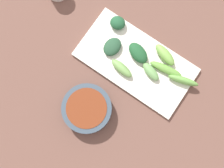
% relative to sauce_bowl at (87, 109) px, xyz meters
% --- Properties ---
extents(tabletop, '(2.10, 2.10, 0.02)m').
position_rel_sauce_bowl_xyz_m(tabletop, '(0.12, -0.03, -0.03)').
color(tabletop, brown).
rests_on(tabletop, ground).
extents(sauce_bowl, '(0.14, 0.14, 0.05)m').
position_rel_sauce_bowl_xyz_m(sauce_bowl, '(0.00, 0.00, 0.00)').
color(sauce_bowl, '#374654').
rests_on(sauce_bowl, tabletop).
extents(serving_plate, '(0.18, 0.35, 0.01)m').
position_rel_sauce_bowl_xyz_m(serving_plate, '(0.20, -0.04, -0.02)').
color(serving_plate, silver).
rests_on(serving_plate, tabletop).
extents(broccoli_leafy_0, '(0.06, 0.08, 0.03)m').
position_rel_sauce_bowl_xyz_m(broccoli_leafy_0, '(0.22, -0.03, 0.00)').
color(broccoli_leafy_0, '#1E522C').
rests_on(broccoli_leafy_0, serving_plate).
extents(broccoli_stalk_1, '(0.05, 0.09, 0.03)m').
position_rel_sauce_bowl_xyz_m(broccoli_stalk_1, '(0.23, -0.18, 0.00)').
color(broccoli_stalk_1, '#66A147').
rests_on(broccoli_stalk_1, serving_plate).
extents(broccoli_leafy_2, '(0.06, 0.05, 0.02)m').
position_rel_sauce_bowl_xyz_m(broccoli_leafy_2, '(0.19, 0.04, -0.00)').
color(broccoli_leafy_2, '#254D32').
rests_on(broccoli_leafy_2, serving_plate).
extents(broccoli_leafy_3, '(0.05, 0.05, 0.03)m').
position_rel_sauce_bowl_xyz_m(broccoli_leafy_3, '(0.26, 0.07, 0.00)').
color(broccoli_leafy_3, '#205432').
rests_on(broccoli_leafy_3, serving_plate).
extents(broccoli_stalk_4, '(0.05, 0.08, 0.03)m').
position_rel_sauce_bowl_xyz_m(broccoli_stalk_4, '(0.26, -0.10, 0.00)').
color(broccoli_stalk_4, '#77B04B').
rests_on(broccoli_stalk_4, serving_plate).
extents(broccoli_stalk_5, '(0.04, 0.10, 0.02)m').
position_rel_sauce_bowl_xyz_m(broccoli_stalk_5, '(0.23, -0.12, -0.00)').
color(broccoli_stalk_5, '#659E3F').
rests_on(broccoli_stalk_5, serving_plate).
extents(broccoli_stalk_6, '(0.05, 0.07, 0.02)m').
position_rel_sauce_bowl_xyz_m(broccoli_stalk_6, '(0.19, -0.09, -0.00)').
color(broccoli_stalk_6, '#6CA35A').
rests_on(broccoli_stalk_6, serving_plate).
extents(broccoli_stalk_7, '(0.04, 0.08, 0.02)m').
position_rel_sauce_bowl_xyz_m(broccoli_stalk_7, '(0.15, -0.02, -0.00)').
color(broccoli_stalk_7, '#71A454').
rests_on(broccoli_stalk_7, serving_plate).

